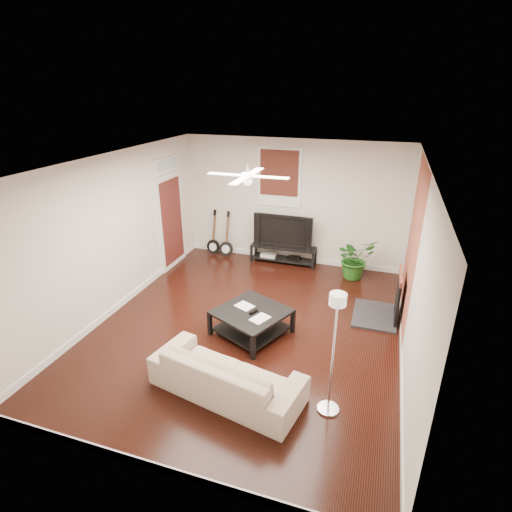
% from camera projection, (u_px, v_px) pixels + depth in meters
% --- Properties ---
extents(room, '(5.01, 6.01, 2.81)m').
position_uv_depth(room, '(248.00, 251.00, 6.40)').
color(room, black).
rests_on(room, ground).
extents(brick_accent, '(0.02, 2.20, 2.80)m').
position_uv_depth(brick_accent, '(412.00, 247.00, 6.56)').
color(brick_accent, '#B04839').
rests_on(brick_accent, floor).
extents(fireplace, '(0.80, 1.10, 0.92)m').
position_uv_depth(fireplace, '(386.00, 295.00, 7.01)').
color(fireplace, black).
rests_on(fireplace, floor).
extents(window_back, '(1.00, 0.06, 1.30)m').
position_uv_depth(window_back, '(279.00, 178.00, 8.86)').
color(window_back, '#3F1C11').
rests_on(window_back, wall_back).
extents(door_left, '(0.08, 1.00, 2.50)m').
position_uv_depth(door_left, '(171.00, 213.00, 8.82)').
color(door_left, white).
rests_on(door_left, wall_left).
extents(tv_stand, '(1.50, 0.40, 0.42)m').
position_uv_depth(tv_stand, '(283.00, 254.00, 9.33)').
color(tv_stand, black).
rests_on(tv_stand, floor).
extents(tv, '(1.34, 0.18, 0.77)m').
position_uv_depth(tv, '(284.00, 230.00, 9.11)').
color(tv, black).
rests_on(tv, tv_stand).
extents(coffee_table, '(1.37, 1.37, 0.44)m').
position_uv_depth(coffee_table, '(252.00, 322.00, 6.66)').
color(coffee_table, black).
rests_on(coffee_table, floor).
extents(sofa, '(2.20, 1.22, 0.61)m').
position_uv_depth(sofa, '(226.00, 374.00, 5.33)').
color(sofa, tan).
rests_on(sofa, floor).
extents(floor_lamp, '(0.33, 0.33, 1.69)m').
position_uv_depth(floor_lamp, '(333.00, 355.00, 4.82)').
color(floor_lamp, silver).
rests_on(floor_lamp, floor).
extents(potted_plant, '(1.06, 1.04, 0.89)m').
position_uv_depth(potted_plant, '(355.00, 258.00, 8.53)').
color(potted_plant, '#205D1A').
rests_on(potted_plant, floor).
extents(guitar_left, '(0.37, 0.28, 1.10)m').
position_uv_depth(guitar_left, '(213.00, 233.00, 9.67)').
color(guitar_left, black).
rests_on(guitar_left, floor).
extents(guitar_right, '(0.35, 0.25, 1.10)m').
position_uv_depth(guitar_right, '(226.00, 235.00, 9.54)').
color(guitar_right, black).
rests_on(guitar_right, floor).
extents(ceiling_fan, '(1.24, 1.24, 0.32)m').
position_uv_depth(ceiling_fan, '(248.00, 176.00, 5.93)').
color(ceiling_fan, white).
rests_on(ceiling_fan, ceiling).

